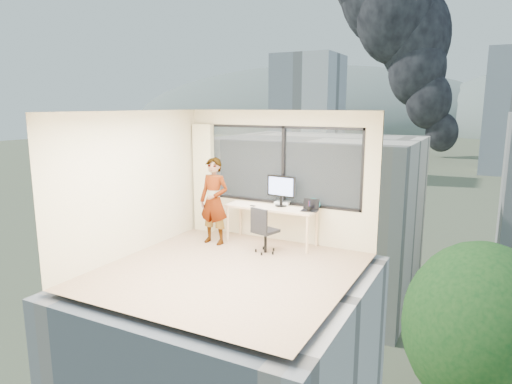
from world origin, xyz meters
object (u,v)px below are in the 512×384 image
Objects in this scene: chair at (265,229)px; person at (214,201)px; monitor at (281,191)px; game_console at (282,203)px; laptop at (310,206)px; desk at (271,225)px; handbag at (313,204)px.

chair is 0.52× the size of person.
monitor is at bearing 29.51° from person.
game_console is at bearing 34.25° from person.
laptop is (0.65, -0.14, -0.21)m from monitor.
desk is 6.57× the size of game_console.
handbag reaches higher than game_console.
laptop is 1.18× the size of handbag.
handbag is at bearing 63.22° from chair.
desk is at bearing -134.26° from monitor.
chair is at bearing -84.13° from monitor.
person is at bearing -171.38° from laptop.
monitor reaches higher than desk.
person reaches higher than handbag.
person reaches higher than monitor.
chair is 1.06m from handbag.
game_console is at bearing 106.61° from chair.
monitor reaches higher than chair.
monitor is at bearing 104.84° from chair.
person is 2.80× the size of monitor.
person is 1.87m from laptop.
handbag reaches higher than desk.
chair reaches higher than game_console.
handbag reaches higher than chair.
game_console is (1.13, 0.73, -0.07)m from person.
person is at bearing -167.77° from chair.
monitor is 0.70m from laptop.
laptop is at bearing -6.17° from monitor.
desk is at bearing 119.74° from chair.
monitor is at bearing -161.68° from handbag.
monitor reaches higher than laptop.
game_console is at bearing 62.12° from desk.
laptop reaches higher than game_console.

